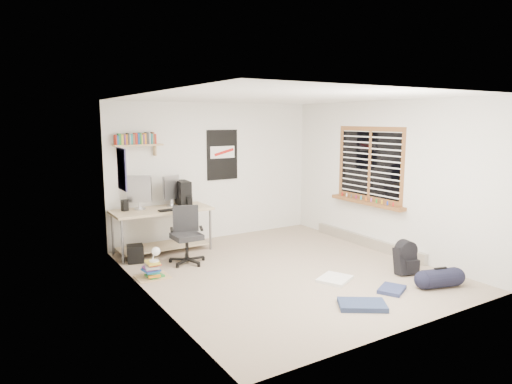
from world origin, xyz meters
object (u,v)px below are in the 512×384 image
desk (162,230)px  backpack (405,261)px  book_stack (152,267)px  duffel_bag (440,277)px  office_chair (187,232)px

desk → backpack: desk is taller
desk → book_stack: size_ratio=3.33×
backpack → duffel_bag: size_ratio=0.78×
backpack → office_chair: bearing=153.2°
desk → office_chair: bearing=-59.4°
office_chair → desk: bearing=117.6°
book_stack → duffel_bag: bearing=-37.2°
desk → duffel_bag: (2.54, -3.49, -0.22)m
office_chair → backpack: office_chair is taller
desk → office_chair: (0.11, -0.78, 0.12)m
backpack → duffel_bag: backpack is taller
backpack → duffel_bag: (-0.03, -0.60, -0.06)m
office_chair → duffel_bag: 3.66m
desk → book_stack: 1.29m
desk → office_chair: size_ratio=1.83×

